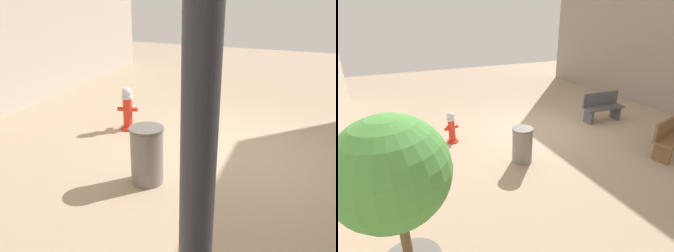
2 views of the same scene
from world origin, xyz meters
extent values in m
plane|color=tan|center=(0.00, 0.00, 0.00)|extent=(23.40, 23.40, 0.00)
cylinder|color=red|center=(2.44, -0.29, 0.03)|extent=(0.32, 0.32, 0.05)
cylinder|color=red|center=(2.44, -0.29, 0.36)|extent=(0.19, 0.19, 0.61)
cylinder|color=silver|center=(2.44, -0.29, 0.69)|extent=(0.23, 0.23, 0.06)
sphere|color=silver|center=(2.44, -0.29, 0.78)|extent=(0.21, 0.21, 0.21)
cylinder|color=red|center=(2.58, -0.25, 0.43)|extent=(0.15, 0.11, 0.08)
cylinder|color=red|center=(2.31, -0.32, 0.43)|extent=(0.15, 0.11, 0.08)
cylinder|color=red|center=(2.48, -0.44, 0.39)|extent=(0.14, 0.16, 0.11)
cube|color=#4C4C51|center=(-3.14, 0.34, 0.23)|extent=(0.13, 0.40, 0.45)
cube|color=#4C4C51|center=(-2.02, 0.26, 0.23)|extent=(0.13, 0.40, 0.45)
cube|color=#4C4C51|center=(-2.58, 0.30, 0.48)|extent=(1.43, 0.54, 0.06)
cube|color=#4C4C51|center=(-2.59, 0.11, 0.73)|extent=(1.41, 0.16, 0.44)
cube|color=brown|center=(-1.84, 2.98, 0.23)|extent=(0.18, 0.41, 0.45)
cube|color=brown|center=(-2.41, 2.66, 0.73)|extent=(1.55, 0.39, 0.44)
cylinder|color=brown|center=(3.99, 3.79, 0.98)|extent=(0.11, 0.11, 0.90)
sphere|color=#4C9342|center=(3.99, 3.79, 1.79)|extent=(1.21, 1.21, 1.21)
cylinder|color=slate|center=(1.19, 1.49, 0.41)|extent=(0.48, 0.48, 0.83)
cylinder|color=#5B5551|center=(1.19, 1.49, 0.85)|extent=(0.50, 0.50, 0.04)
camera|label=1|loc=(-0.83, 5.70, 2.72)|focal=37.81mm
camera|label=2|loc=(3.92, 6.29, 3.22)|focal=27.53mm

